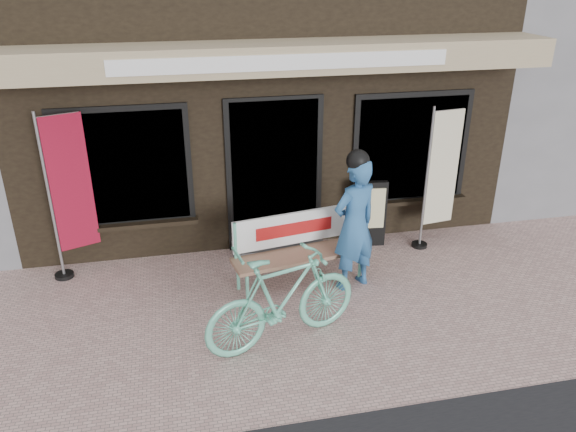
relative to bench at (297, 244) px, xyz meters
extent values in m
plane|color=#C9A29A|center=(-0.09, -0.92, -0.55)|extent=(70.00, 70.00, 0.00)
cube|color=black|center=(-0.09, 4.08, 1.25)|extent=(7.00, 6.00, 3.60)
cube|color=tan|center=(-0.09, 0.73, 2.20)|extent=(7.00, 0.80, 0.35)
cube|color=white|center=(-0.09, 0.32, 2.20)|extent=(4.00, 0.02, 0.18)
cube|color=black|center=(-0.09, 1.06, 0.55)|extent=(1.20, 0.06, 2.10)
cube|color=black|center=(-0.09, 1.05, 0.55)|extent=(1.35, 0.04, 2.20)
cube|color=black|center=(-2.09, 1.06, 0.80)|extent=(1.60, 0.06, 1.50)
cube|color=black|center=(1.91, 1.06, 0.80)|extent=(1.60, 0.06, 1.50)
cube|color=black|center=(-2.09, 1.05, 0.80)|extent=(1.75, 0.04, 1.65)
cube|color=black|center=(1.91, 1.05, 0.80)|extent=(1.75, 0.04, 1.65)
cube|color=black|center=(-2.09, 1.00, 0.00)|extent=(1.80, 0.18, 0.06)
cube|color=black|center=(1.91, 1.00, 0.00)|extent=(1.80, 0.18, 0.06)
cube|color=#59595B|center=(-0.09, 0.83, -0.47)|extent=(1.30, 0.45, 0.15)
cylinder|color=#68CCAA|center=(-0.71, -0.41, -0.35)|extent=(0.05, 0.05, 0.40)
cylinder|color=#68CCAA|center=(-0.77, -0.03, -0.35)|extent=(0.05, 0.05, 0.40)
cylinder|color=#68CCAA|center=(0.80, -0.15, -0.35)|extent=(0.05, 0.05, 0.40)
cylinder|color=#68CCAA|center=(0.74, 0.23, -0.35)|extent=(0.05, 0.05, 0.40)
cube|color=#996D54|center=(0.02, -0.09, -0.12)|extent=(1.77, 0.72, 0.05)
cylinder|color=#68CCAA|center=(-0.79, -0.03, 0.12)|extent=(0.05, 0.05, 0.53)
cylinder|color=#68CCAA|center=(0.75, 0.23, 0.12)|extent=(0.05, 0.05, 0.53)
cube|color=white|center=(-0.02, 0.12, 0.17)|extent=(1.61, 0.31, 0.43)
cube|color=#B21414|center=(-0.02, 0.09, 0.17)|extent=(1.02, 0.18, 0.17)
cylinder|color=#68CCAA|center=(-0.78, -0.23, 0.05)|extent=(0.11, 0.42, 0.04)
cylinder|color=#68CCAA|center=(0.82, 0.05, 0.05)|extent=(0.11, 0.42, 0.04)
imported|color=#2D619B|center=(0.67, -0.24, 0.31)|extent=(0.74, 0.62, 1.72)
sphere|color=black|center=(0.67, -0.24, 1.14)|extent=(0.36, 0.36, 0.28)
imported|color=#68CCAA|center=(-0.43, -1.20, -0.01)|extent=(1.87, 1.01, 1.08)
cylinder|color=gray|center=(-2.99, 0.74, 0.57)|extent=(0.05, 0.05, 2.23)
cylinder|color=gray|center=(-2.76, 0.83, 1.60)|extent=(0.48, 0.21, 0.02)
cube|color=maroon|center=(-2.74, 0.84, 0.72)|extent=(0.48, 0.22, 1.77)
cylinder|color=black|center=(-2.99, 0.74, -0.52)|extent=(0.32, 0.32, 0.05)
cylinder|color=gray|center=(1.97, 0.59, 0.49)|extent=(0.04, 0.04, 2.08)
cylinder|color=gray|center=(2.21, 0.62, 1.45)|extent=(0.47, 0.09, 0.02)
cube|color=beige|center=(2.23, 0.63, 0.63)|extent=(0.47, 0.10, 1.65)
cylinder|color=black|center=(1.97, 0.59, -0.52)|extent=(0.26, 0.26, 0.05)
cube|color=black|center=(1.24, 0.79, -0.05)|extent=(0.50, 0.14, 0.99)
cube|color=beige|center=(1.23, 0.74, 0.06)|extent=(0.42, 0.07, 0.61)
camera|label=1|loc=(-1.42, -6.16, 3.28)|focal=35.00mm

